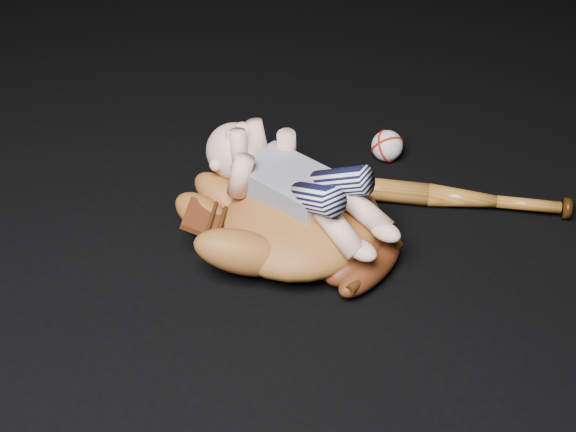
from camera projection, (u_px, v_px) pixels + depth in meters
The scene contains 4 objects.
baseball_glove at pixel (302, 216), 1.24m from camera, with size 0.37×0.42×0.13m, color brown, non-canonical shape.
newborn_baby at pixel (303, 182), 1.22m from camera, with size 0.18×0.39×0.16m, color #EDB099, non-canonical shape.
baseball_bat at pixel (443, 196), 1.36m from camera, with size 0.04×0.47×0.04m, color #9C5B1E, non-canonical shape.
baseball at pixel (387, 146), 1.48m from camera, with size 0.06×0.06×0.06m, color silver.
Camera 1 is at (-0.73, -0.72, 0.83)m, focal length 45.00 mm.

